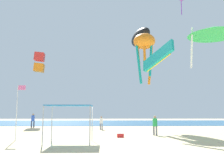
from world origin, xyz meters
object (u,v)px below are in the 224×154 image
at_px(kite_inflatable_black, 140,37).
at_px(kite_octopus_orange, 144,44).
at_px(person_near_tent, 155,124).
at_px(banner_flag, 18,107).
at_px(kite_box_red, 39,62).
at_px(person_central, 101,122).
at_px(cooler_box, 120,135).
at_px(person_rightmost, 33,119).
at_px(kite_delta_green, 214,31).
at_px(kite_parafoil_teal, 158,57).
at_px(canopy_tent, 70,107).

height_order(kite_inflatable_black, kite_octopus_orange, kite_inflatable_black).
height_order(person_near_tent, kite_inflatable_black, kite_inflatable_black).
bearing_deg(banner_flag, kite_box_red, 101.37).
relative_size(person_central, cooler_box, 2.78).
distance_m(person_rightmost, kite_delta_green, 24.63).
relative_size(person_central, kite_parafoil_teal, 0.42).
xyz_separation_m(person_near_tent, banner_flag, (-11.12, -3.87, 1.41)).
distance_m(kite_inflatable_black, kite_octopus_orange, 5.59).
relative_size(person_central, kite_octopus_orange, 0.27).
relative_size(person_rightmost, banner_flag, 0.46).
relative_size(person_central, kite_box_red, 0.47).
xyz_separation_m(banner_flag, kite_box_red, (-4.53, 22.53, 7.90)).
xyz_separation_m(person_near_tent, kite_inflatable_black, (0.26, 10.27, 11.22)).
xyz_separation_m(person_central, person_rightmost, (-9.21, 4.00, 0.17)).
distance_m(person_rightmost, banner_flag, 15.43).
xyz_separation_m(person_central, kite_octopus_orange, (4.99, -2.00, 9.00)).
bearing_deg(cooler_box, banner_flag, -165.10).
height_order(person_near_tent, kite_parafoil_teal, kite_parafoil_teal).
bearing_deg(person_near_tent, kite_parafoil_teal, -24.09).
xyz_separation_m(cooler_box, kite_box_red, (-12.38, 20.44, 10.16)).
bearing_deg(kite_box_red, kite_delta_green, -137.58).
bearing_deg(kite_parafoil_teal, person_central, 1.59).
xyz_separation_m(person_central, kite_box_red, (-10.66, 11.47, 9.41)).
height_order(canopy_tent, person_central, canopy_tent).
bearing_deg(person_central, kite_box_red, -5.70).
bearing_deg(kite_box_red, kite_inflatable_black, -121.50).
distance_m(person_rightmost, kite_octopus_orange, 17.76).
bearing_deg(cooler_box, kite_box_red, 121.20).
bearing_deg(kite_parafoil_teal, kite_box_red, 7.78).
bearing_deg(cooler_box, kite_parafoil_teal, 14.06).
bearing_deg(kite_delta_green, kite_box_red, 146.25).
relative_size(canopy_tent, kite_octopus_orange, 0.52).
bearing_deg(canopy_tent, person_rightmost, 113.50).
height_order(person_near_tent, kite_octopus_orange, kite_octopus_orange).
bearing_deg(canopy_tent, person_near_tent, 37.38).
relative_size(cooler_box, kite_box_red, 0.17).
bearing_deg(kite_delta_green, person_central, 150.02).
bearing_deg(person_near_tent, canopy_tent, -91.42).
bearing_deg(banner_flag, person_rightmost, 101.57).
bearing_deg(banner_flag, canopy_tent, -19.87).
distance_m(kite_delta_green, kite_box_red, 29.04).
bearing_deg(kite_box_red, kite_parafoil_teal, -144.61).
xyz_separation_m(person_central, cooler_box, (1.73, -8.97, -0.76)).
bearing_deg(banner_flag, kite_parafoil_teal, 14.64).
relative_size(person_near_tent, kite_inflatable_black, 0.26).
relative_size(person_rightmost, kite_box_red, 0.56).
bearing_deg(canopy_tent, cooler_box, 43.71).
bearing_deg(person_rightmost, person_central, 118.18).
bearing_deg(person_rightmost, kite_inflatable_black, 138.02).
relative_size(kite_inflatable_black, kite_parafoil_teal, 1.81).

